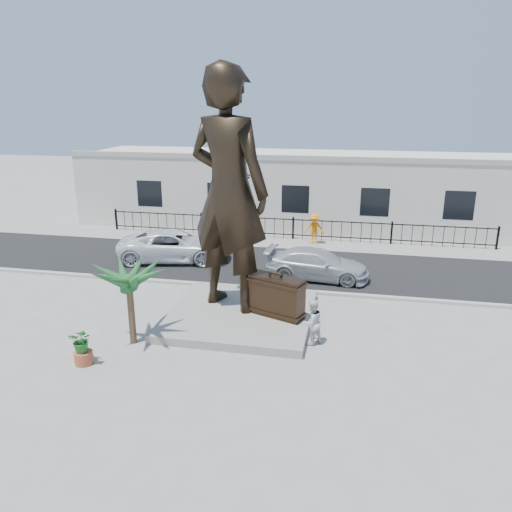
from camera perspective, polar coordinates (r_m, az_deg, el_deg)
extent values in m
plane|color=#9E9991|center=(17.17, -1.34, -9.33)|extent=(100.00, 100.00, 0.00)
cube|color=black|center=(24.44, 2.79, -0.98)|extent=(40.00, 7.00, 0.01)
cube|color=#A5A399|center=(21.18, 1.34, -3.79)|extent=(40.00, 0.25, 0.12)
cube|color=#9E9991|center=(28.23, 4.03, 1.55)|extent=(40.00, 2.50, 0.02)
cube|color=gray|center=(18.52, -1.84, -6.72)|extent=(5.20, 5.20, 0.30)
cube|color=black|center=(28.84, 4.26, 3.11)|extent=(22.00, 0.10, 1.20)
cube|color=silver|center=(32.59, 5.28, 7.63)|extent=(28.00, 7.00, 4.40)
imported|color=black|center=(17.81, -3.15, 7.39)|extent=(3.70, 3.09, 8.66)
cube|color=black|center=(17.85, 2.22, -4.58)|extent=(2.19, 1.40, 1.48)
imported|color=silver|center=(16.55, 6.42, -7.53)|extent=(0.95, 0.94, 1.55)
imported|color=silver|center=(25.21, -9.36, 1.19)|extent=(5.83, 3.55, 1.51)
imported|color=#B5B6BA|center=(22.51, 7.01, -0.94)|extent=(4.73, 2.20, 1.34)
imported|color=orange|center=(27.86, 6.69, 3.09)|extent=(1.14, 0.70, 1.70)
cylinder|color=#AA4F2D|center=(16.42, -19.08, -10.92)|extent=(0.56, 0.56, 0.40)
imported|color=#216220|center=(16.16, -19.29, -9.09)|extent=(0.76, 0.67, 0.77)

